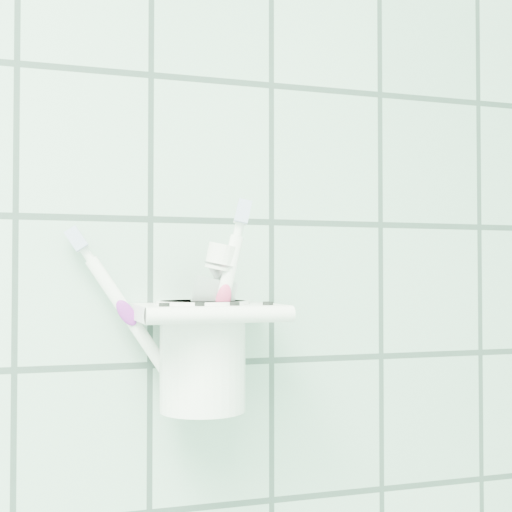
{
  "coord_description": "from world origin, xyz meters",
  "views": [
    {
      "loc": [
        0.5,
        0.52,
        1.34
      ],
      "look_at": [
        0.69,
        1.1,
        1.35
      ],
      "focal_mm": 50.0,
      "sensor_mm": 36.0,
      "label": 1
    }
  ],
  "objects": [
    {
      "name": "holder_bracket",
      "position": [
        0.66,
        1.15,
        1.3
      ],
      "size": [
        0.13,
        0.1,
        0.04
      ],
      "color": "white",
      "rests_on": "wall_back"
    },
    {
      "name": "cup",
      "position": [
        0.66,
        1.16,
        1.27
      ],
      "size": [
        0.09,
        0.09,
        0.1
      ],
      "color": "white",
      "rests_on": "holder_bracket"
    },
    {
      "name": "toothbrush_pink",
      "position": [
        0.64,
        1.17,
        1.32
      ],
      "size": [
        0.1,
        0.03,
        0.18
      ],
      "rotation": [
        -0.03,
        -0.59,
        -0.15
      ],
      "color": "white",
      "rests_on": "cup"
    },
    {
      "name": "toothbrush_blue",
      "position": [
        0.66,
        1.18,
        1.33
      ],
      "size": [
        0.07,
        0.08,
        0.21
      ],
      "rotation": [
        -0.44,
        0.14,
        -0.37
      ],
      "color": "white",
      "rests_on": "cup"
    },
    {
      "name": "toothbrush_orange",
      "position": [
        0.65,
        1.14,
        1.32
      ],
      "size": [
        0.05,
        0.02,
        0.19
      ],
      "rotation": [
        -0.03,
        0.22,
        -0.22
      ],
      "color": "white",
      "rests_on": "cup"
    },
    {
      "name": "toothpaste_tube",
      "position": [
        0.64,
        1.15,
        1.3
      ],
      "size": [
        0.06,
        0.04,
        0.15
      ],
      "rotation": [
        0.06,
        0.19,
        -0.12
      ],
      "color": "silver",
      "rests_on": "cup"
    }
  ]
}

